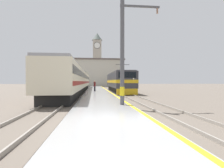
{
  "coord_description": "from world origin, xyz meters",
  "views": [
    {
      "loc": [
        -0.63,
        -7.18,
        1.8
      ],
      "look_at": [
        2.0,
        18.09,
        1.45
      ],
      "focal_mm": 28.0,
      "sensor_mm": 36.0,
      "label": 1
    }
  ],
  "objects_px": {
    "clock_tower": "(97,58)",
    "person_on_platform": "(95,86)",
    "locomotive_train": "(119,82)",
    "passenger_train": "(78,81)",
    "catenary_mast": "(123,50)"
  },
  "relations": [
    {
      "from": "clock_tower",
      "to": "person_on_platform",
      "type": "bearing_deg",
      "value": -91.52
    },
    {
      "from": "locomotive_train",
      "to": "passenger_train",
      "type": "xyz_separation_m",
      "value": [
        -7.17,
        3.23,
        0.24
      ]
    },
    {
      "from": "catenary_mast",
      "to": "person_on_platform",
      "type": "relative_size",
      "value": 4.35
    },
    {
      "from": "catenary_mast",
      "to": "person_on_platform",
      "type": "xyz_separation_m",
      "value": [
        -1.83,
        16.53,
        -2.75
      ]
    },
    {
      "from": "clock_tower",
      "to": "locomotive_train",
      "type": "bearing_deg",
      "value": -86.66
    },
    {
      "from": "locomotive_train",
      "to": "clock_tower",
      "type": "relative_size",
      "value": 0.65
    },
    {
      "from": "locomotive_train",
      "to": "passenger_train",
      "type": "height_order",
      "value": "locomotive_train"
    },
    {
      "from": "catenary_mast",
      "to": "passenger_train",
      "type": "bearing_deg",
      "value": 102.85
    },
    {
      "from": "person_on_platform",
      "to": "clock_tower",
      "type": "relative_size",
      "value": 0.07
    },
    {
      "from": "passenger_train",
      "to": "catenary_mast",
      "type": "height_order",
      "value": "catenary_mast"
    },
    {
      "from": "catenary_mast",
      "to": "clock_tower",
      "type": "bearing_deg",
      "value": 90.44
    },
    {
      "from": "catenary_mast",
      "to": "person_on_platform",
      "type": "height_order",
      "value": "catenary_mast"
    },
    {
      "from": "catenary_mast",
      "to": "person_on_platform",
      "type": "distance_m",
      "value": 16.85
    },
    {
      "from": "passenger_train",
      "to": "person_on_platform",
      "type": "bearing_deg",
      "value": -57.51
    },
    {
      "from": "passenger_train",
      "to": "catenary_mast",
      "type": "distance_m",
      "value": 21.91
    }
  ]
}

